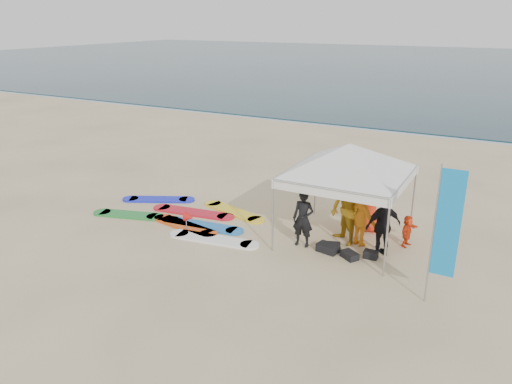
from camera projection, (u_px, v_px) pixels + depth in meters
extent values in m
plane|color=beige|center=(198.00, 264.00, 12.75)|extent=(120.00, 120.00, 0.00)
cube|color=#0C2633|center=(470.00, 66.00, 62.60)|extent=(160.00, 84.00, 0.08)
cube|color=silver|center=(383.00, 130.00, 27.87)|extent=(160.00, 1.20, 0.01)
imported|color=black|center=(303.00, 219.00, 13.54)|extent=(0.61, 0.42, 1.59)
imported|color=#BD8A1A|center=(346.00, 210.00, 13.64)|extent=(1.20, 1.16, 1.95)
imported|color=#CC6A12|center=(363.00, 216.00, 13.58)|extent=(1.28, 1.09, 1.72)
imported|color=black|center=(383.00, 226.00, 12.97)|extent=(1.00, 0.99, 1.70)
imported|color=#F93416|center=(370.00, 204.00, 14.46)|extent=(0.92, 0.69, 1.71)
imported|color=red|center=(407.00, 231.00, 13.63)|extent=(0.45, 0.87, 0.89)
cylinder|color=#A5A5A8|center=(315.00, 184.00, 15.69)|extent=(0.05, 0.05, 2.01)
cylinder|color=#A5A5A8|center=(413.00, 200.00, 14.34)|extent=(0.05, 0.05, 2.01)
cylinder|color=#A5A5A8|center=(273.00, 216.00, 13.18)|extent=(0.05, 0.05, 2.01)
cylinder|color=#A5A5A8|center=(387.00, 239.00, 11.83)|extent=(0.05, 0.05, 2.01)
cube|color=white|center=(328.00, 193.00, 12.21)|extent=(3.12, 0.02, 0.24)
cube|color=white|center=(364.00, 163.00, 14.72)|extent=(3.12, 0.02, 0.24)
cube|color=white|center=(297.00, 169.00, 14.14)|extent=(0.02, 3.12, 0.24)
cube|color=white|center=(405.00, 185.00, 12.79)|extent=(0.02, 3.12, 0.24)
pyramid|color=white|center=(350.00, 143.00, 13.15)|extent=(4.27, 4.27, 0.81)
cylinder|color=#A5A5A8|center=(433.00, 236.00, 10.57)|extent=(0.04, 0.04, 3.19)
cube|color=#0D87DB|center=(448.00, 224.00, 10.34)|extent=(0.50, 0.03, 2.37)
cylinder|color=#A5A5A8|center=(186.00, 223.00, 14.55)|extent=(0.02, 0.02, 0.60)
cone|color=red|center=(189.00, 217.00, 14.43)|extent=(0.28, 0.28, 0.28)
cube|color=black|center=(328.00, 248.00, 13.39)|extent=(0.62, 0.47, 0.22)
cube|color=black|center=(350.00, 255.00, 13.03)|extent=(0.55, 0.51, 0.18)
cube|color=black|center=(331.00, 247.00, 13.53)|extent=(0.61, 0.55, 0.16)
cube|color=black|center=(371.00, 255.00, 13.05)|extent=(0.37, 0.27, 0.20)
cube|color=blue|center=(202.00, 225.00, 15.02)|extent=(2.23, 0.75, 0.07)
cube|color=white|center=(214.00, 239.00, 14.09)|extent=(2.24, 0.84, 0.07)
cube|color=red|center=(193.00, 212.00, 16.03)|extent=(2.34, 0.84, 0.07)
cube|color=#DB4D12|center=(185.00, 226.00, 14.99)|extent=(2.03, 0.89, 0.07)
cube|color=#238334|center=(128.00, 215.00, 15.83)|extent=(1.89, 1.02, 0.07)
cube|color=#1923DB|center=(159.00, 199.00, 17.15)|extent=(1.99, 1.35, 0.07)
cube|color=yellow|center=(234.00, 212.00, 16.09)|extent=(2.10, 1.09, 0.07)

